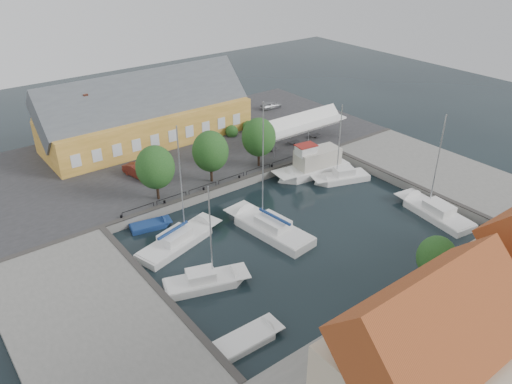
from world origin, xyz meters
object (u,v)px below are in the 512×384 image
(car_silver, at_px, (271,105))
(west_boat_a, at_px, (178,242))
(west_boat_c, at_px, (205,283))
(east_boat_c, at_px, (435,214))
(tent_canopy, at_px, (300,125))
(trawler, at_px, (314,166))
(car_red, at_px, (139,171))
(warehouse, at_px, (142,117))
(launch_sw, at_px, (247,341))
(east_boat_a, at_px, (341,178))
(center_sailboat, at_px, (270,229))
(launch_nw, at_px, (150,227))

(car_silver, bearing_deg, west_boat_a, 129.70)
(west_boat_a, distance_m, west_boat_c, 7.08)
(east_boat_c, height_order, west_boat_c, east_boat_c)
(tent_canopy, xyz_separation_m, east_boat_c, (-0.18, -22.30, -3.43))
(trawler, bearing_deg, west_boat_c, -155.37)
(car_red, bearing_deg, car_silver, 7.09)
(trawler, bearing_deg, west_boat_a, -170.79)
(warehouse, height_order, west_boat_a, west_boat_a)
(tent_canopy, distance_m, west_boat_c, 31.63)
(launch_sw, bearing_deg, east_boat_c, 5.27)
(west_boat_c, bearing_deg, warehouse, 72.66)
(tent_canopy, bearing_deg, west_boat_c, -146.77)
(tent_canopy, bearing_deg, car_silver, 66.47)
(warehouse, bearing_deg, west_boat_a, -109.12)
(warehouse, height_order, east_boat_a, warehouse)
(center_sailboat, height_order, trawler, center_sailboat)
(warehouse, xyz_separation_m, car_silver, (22.51, -0.27, -2.82))
(tent_canopy, bearing_deg, trawler, -117.72)
(launch_nw, bearing_deg, car_silver, 31.40)
(trawler, relative_size, west_boat_a, 0.82)
(launch_sw, bearing_deg, car_silver, 49.12)
(car_silver, distance_m, west_boat_c, 44.60)
(launch_nw, bearing_deg, east_boat_a, -10.85)
(center_sailboat, distance_m, launch_nw, 12.48)
(east_boat_c, distance_m, west_boat_a, 27.54)
(warehouse, bearing_deg, car_red, -119.58)
(car_silver, relative_size, launch_nw, 0.80)
(center_sailboat, xyz_separation_m, west_boat_c, (-9.85, -3.17, -0.10))
(warehouse, xyz_separation_m, east_boat_c, (16.41, -36.16, -4.17))
(center_sailboat, distance_m, west_boat_a, 9.31)
(warehouse, distance_m, west_boat_c, 32.83)
(tent_canopy, xyz_separation_m, launch_nw, (-25.76, -5.75, -3.59))
(car_silver, distance_m, car_red, 29.83)
(east_boat_c, relative_size, launch_nw, 2.62)
(west_boat_a, height_order, launch_nw, west_boat_a)
(warehouse, distance_m, trawler, 24.66)
(west_boat_c, bearing_deg, car_red, 79.19)
(launch_nw, bearing_deg, west_boat_c, -92.70)
(car_silver, distance_m, launch_nw, 37.14)
(west_boat_a, bearing_deg, warehouse, 70.88)
(car_silver, height_order, launch_nw, car_silver)
(west_boat_a, bearing_deg, car_red, 79.25)
(tent_canopy, distance_m, car_silver, 14.96)
(warehouse, relative_size, car_red, 6.26)
(car_silver, height_order, car_red, car_red)
(car_red, relative_size, west_boat_c, 0.44)
(car_red, xyz_separation_m, launch_sw, (-5.03, -28.64, -1.66))
(tent_canopy, height_order, west_boat_c, west_boat_c)
(east_boat_c, bearing_deg, center_sailboat, 153.15)
(west_boat_a, bearing_deg, center_sailboat, -24.00)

